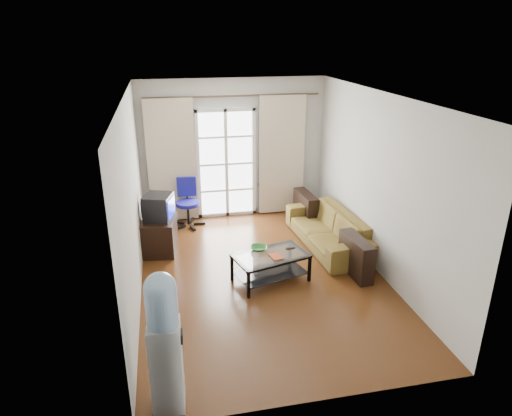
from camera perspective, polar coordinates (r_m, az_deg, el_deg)
The scene contains 20 objects.
floor at distance 7.07m, azimuth 0.70°, elevation -8.42°, with size 5.20×5.20×0.00m, color #542E14.
ceiling at distance 6.19m, azimuth 0.81°, elevation 13.82°, with size 5.20×5.20×0.00m, color white.
wall_back at distance 8.96m, azimuth -2.87°, elevation 7.35°, with size 3.60×0.02×2.70m, color beige.
wall_front at distance 4.24m, azimuth 8.47°, elevation -9.56°, with size 3.60×0.02×2.70m, color beige.
wall_left at distance 6.39m, azimuth -15.22°, elevation 0.79°, with size 0.02×5.20×2.70m, color beige.
wall_right at distance 7.10m, azimuth 15.10°, elevation 2.87°, with size 0.02×5.20×2.70m, color beige.
french_door at distance 8.96m, azimuth -3.73°, elevation 5.51°, with size 1.16×0.06×2.15m.
curtain_rod at distance 8.67m, azimuth -2.89°, elevation 13.82°, with size 0.04×0.04×3.30m, color #4C3F2D.
curtain_left at distance 8.78m, azimuth -10.52°, elevation 5.72°, with size 0.90×0.07×2.35m, color beige.
curtain_right at distance 9.08m, azimuth 3.24°, elevation 6.55°, with size 0.90×0.07×2.35m, color beige.
radiator at distance 9.32m, azimuth 2.21°, elevation 1.36°, with size 0.64×0.12×0.64m, color gray.
sofa at distance 7.99m, azimuth 8.96°, elevation -2.62°, with size 0.95×2.13×0.61m, color olive.
coffee_table at distance 6.81m, azimuth 1.85°, elevation -7.00°, with size 1.20×0.88×0.44m.
bowl at distance 6.85m, azimuth 0.36°, elevation -5.06°, with size 0.29×0.29×0.06m, color #3C8F34.
book at distance 6.63m, azimuth 1.90°, elevation -6.21°, with size 0.21×0.25×0.02m, color #A51418.
remote at distance 6.92m, azimuth 4.31°, elevation -5.02°, with size 0.14×0.04×0.02m, color black.
tv_stand at distance 7.89m, azimuth -11.96°, elevation -3.23°, with size 0.53×0.80×0.58m, color black.
crt_tv at distance 7.69m, azimuth -12.22°, elevation 0.13°, with size 0.56×0.57×0.42m.
task_chair at distance 8.81m, azimuth -8.48°, elevation -0.49°, with size 0.64×0.64×0.92m.
water_cooler at distance 4.55m, azimuth -11.37°, elevation -15.91°, with size 0.34×0.33×1.51m.
Camera 1 is at (-1.34, -5.99, 3.51)m, focal length 32.00 mm.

